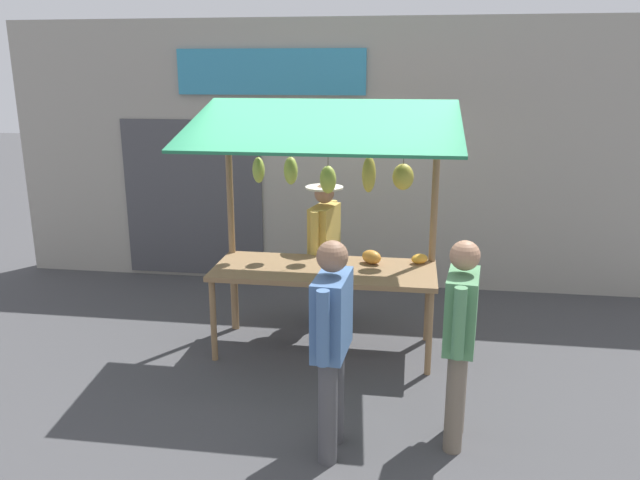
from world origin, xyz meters
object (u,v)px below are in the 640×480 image
vendor_with_sunhat (324,242)px  shopper_with_ponytail (460,330)px  shopper_with_shopping_bag (332,334)px  market_stall (327,201)px

vendor_with_sunhat → shopper_with_ponytail: bearing=43.2°
vendor_with_sunhat → shopper_with_shopping_bag: (-0.41, 2.49, 0.02)m
vendor_with_sunhat → shopper_with_shopping_bag: size_ratio=0.97×
vendor_with_sunhat → shopper_with_shopping_bag: shopper_with_shopping_bag is taller
vendor_with_sunhat → shopper_with_shopping_bag: 2.52m
vendor_with_sunhat → market_stall: bearing=22.7°
vendor_with_sunhat → shopper_with_ponytail: (-1.33, 2.22, -0.01)m
market_stall → shopper_with_shopping_bag: (-0.28, 1.77, -0.60)m
shopper_with_ponytail → market_stall: bearing=45.9°
vendor_with_sunhat → shopper_with_ponytail: shopper_with_ponytail is taller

